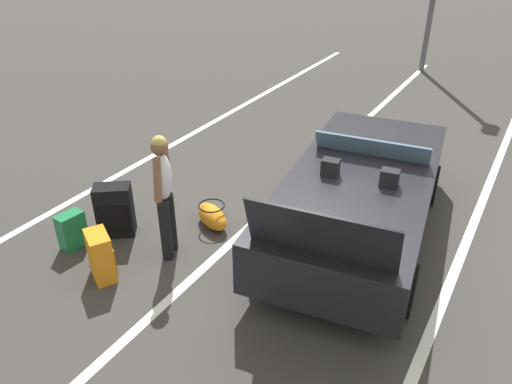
{
  "coord_description": "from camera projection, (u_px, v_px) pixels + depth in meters",
  "views": [
    {
      "loc": [
        -5.52,
        -1.73,
        3.91
      ],
      "look_at": [
        -0.83,
        1.09,
        0.75
      ],
      "focal_mm": 34.75,
      "sensor_mm": 36.0,
      "label": 1
    }
  ],
  "objects": [
    {
      "name": "suitcase_medium_bright",
      "position": [
        101.0,
        256.0,
        5.88
      ],
      "size": [
        0.41,
        0.47,
        0.62
      ],
      "rotation": [
        0.0,
        0.0,
        5.75
      ],
      "color": "orange",
      "rests_on": "ground_plane"
    },
    {
      "name": "suitcase_small_carryon",
      "position": [
        72.0,
        231.0,
        6.45
      ],
      "size": [
        0.36,
        0.24,
        0.5
      ],
      "rotation": [
        0.0,
        0.0,
        1.45
      ],
      "color": "#19723F",
      "rests_on": "ground_plane"
    },
    {
      "name": "traveler_person",
      "position": [
        164.0,
        191.0,
        5.99
      ],
      "size": [
        0.58,
        0.34,
        1.65
      ],
      "rotation": [
        0.0,
        0.0,
        -1.13
      ],
      "color": "black",
      "rests_on": "ground_plane"
    },
    {
      "name": "ground_plane",
      "position": [
        355.0,
        234.0,
        6.82
      ],
      "size": [
        80.0,
        80.0,
        0.0
      ],
      "primitive_type": "plane",
      "color": "#383533"
    },
    {
      "name": "suitcase_large_black",
      "position": [
        115.0,
        211.0,
        6.65
      ],
      "size": [
        0.51,
        0.55,
        0.74
      ],
      "rotation": [
        0.0,
        0.0,
        3.79
      ],
      "color": "black",
      "rests_on": "ground_plane"
    },
    {
      "name": "lot_line_near",
      "position": [
        457.0,
        266.0,
        6.22
      ],
      "size": [
        18.0,
        0.12,
        0.01
      ],
      "primitive_type": "cube",
      "color": "silver",
      "rests_on": "ground_plane"
    },
    {
      "name": "lot_line_mid",
      "position": [
        270.0,
        207.0,
        7.42
      ],
      "size": [
        18.0,
        0.12,
        0.01
      ],
      "primitive_type": "cube",
      "color": "silver",
      "rests_on": "ground_plane"
    },
    {
      "name": "duffel_bag",
      "position": [
        212.0,
        216.0,
        6.92
      ],
      "size": [
        0.56,
        0.71,
        0.34
      ],
      "rotation": [
        0.0,
        0.0,
        4.24
      ],
      "color": "orange",
      "rests_on": "ground_plane"
    },
    {
      "name": "lot_line_far",
      "position": [
        136.0,
        165.0,
        8.63
      ],
      "size": [
        18.0,
        0.12,
        0.01
      ],
      "primitive_type": "cube",
      "color": "silver",
      "rests_on": "ground_plane"
    },
    {
      "name": "convertible_car",
      "position": [
        362.0,
        190.0,
        6.68
      ],
      "size": [
        4.34,
        2.33,
        1.53
      ],
      "rotation": [
        0.0,
        0.0,
        0.14
      ],
      "color": "black",
      "rests_on": "ground_plane"
    }
  ]
}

